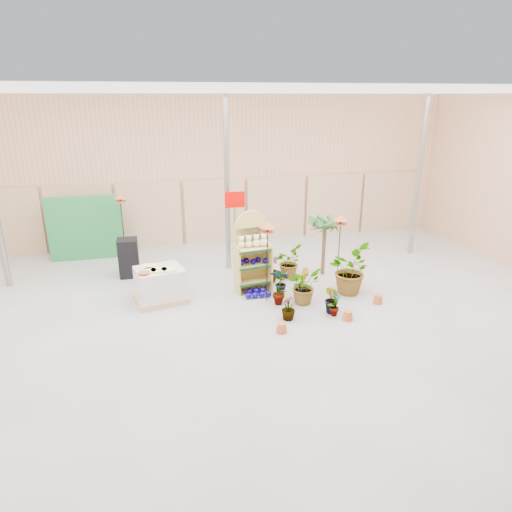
{
  "coord_description": "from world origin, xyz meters",
  "views": [
    {
      "loc": [
        -1.92,
        -8.01,
        4.45
      ],
      "look_at": [
        0.3,
        1.5,
        1.0
      ],
      "focal_mm": 32.0,
      "sensor_mm": 36.0,
      "label": 1
    }
  ],
  "objects_px": {
    "pallet_stack": "(160,285)",
    "potted_plant_2": "(304,285)",
    "bird_table_front": "(267,227)",
    "display_shelf": "(252,254)"
  },
  "relations": [
    {
      "from": "display_shelf",
      "to": "potted_plant_2",
      "type": "height_order",
      "value": "display_shelf"
    },
    {
      "from": "display_shelf",
      "to": "bird_table_front",
      "type": "height_order",
      "value": "display_shelf"
    },
    {
      "from": "pallet_stack",
      "to": "potted_plant_2",
      "type": "height_order",
      "value": "potted_plant_2"
    },
    {
      "from": "display_shelf",
      "to": "bird_table_front",
      "type": "distance_m",
      "value": 1.19
    },
    {
      "from": "pallet_stack",
      "to": "bird_table_front",
      "type": "distance_m",
      "value": 2.78
    },
    {
      "from": "pallet_stack",
      "to": "potted_plant_2",
      "type": "distance_m",
      "value": 3.26
    },
    {
      "from": "display_shelf",
      "to": "potted_plant_2",
      "type": "relative_size",
      "value": 2.31
    },
    {
      "from": "pallet_stack",
      "to": "bird_table_front",
      "type": "xyz_separation_m",
      "value": [
        2.35,
        -0.6,
        1.36
      ]
    },
    {
      "from": "display_shelf",
      "to": "bird_table_front",
      "type": "bearing_deg",
      "value": -85.13
    },
    {
      "from": "pallet_stack",
      "to": "potted_plant_2",
      "type": "bearing_deg",
      "value": -27.08
    }
  ]
}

